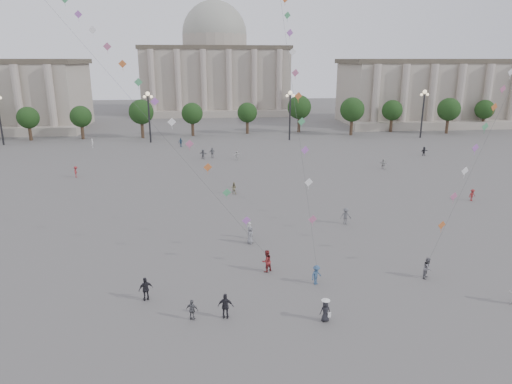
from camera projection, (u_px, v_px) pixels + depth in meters
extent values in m
plane|color=#504D4B|center=(248.00, 312.00, 31.94)|extent=(360.00, 360.00, 0.00)
cube|color=#A69A8B|center=(486.00, 93.00, 127.65)|extent=(80.00, 22.00, 16.00)
cube|color=#4F473A|center=(491.00, 61.00, 125.24)|extent=(81.60, 22.44, 1.20)
cube|color=#A69A8B|center=(512.00, 124.00, 117.19)|extent=(84.00, 4.00, 2.00)
cube|color=#A69A8B|center=(216.00, 81.00, 153.33)|extent=(46.00, 30.00, 20.00)
cube|color=#4F473A|center=(215.00, 48.00, 150.36)|extent=(46.92, 30.60, 1.20)
cube|color=#A69A8B|center=(217.00, 114.00, 139.60)|extent=(48.30, 4.00, 2.00)
cylinder|color=#A69A8B|center=(215.00, 42.00, 149.83)|extent=(21.00, 21.00, 5.00)
sphere|color=#9B9B8D|center=(215.00, 34.00, 149.13)|extent=(21.00, 21.00, 21.00)
cylinder|color=#3B291D|center=(32.00, 131.00, 101.93)|extent=(0.70, 0.70, 3.52)
sphere|color=black|center=(30.00, 114.00, 100.90)|extent=(5.12, 5.12, 5.12)
cylinder|color=#3B291D|center=(87.00, 130.00, 103.08)|extent=(0.70, 0.70, 3.52)
sphere|color=black|center=(86.00, 113.00, 102.05)|extent=(5.12, 5.12, 5.12)
cylinder|color=#3B291D|center=(141.00, 129.00, 104.23)|extent=(0.70, 0.70, 3.52)
sphere|color=black|center=(140.00, 113.00, 103.20)|extent=(5.12, 5.12, 5.12)
cylinder|color=#3B291D|center=(194.00, 128.00, 105.38)|extent=(0.70, 0.70, 3.52)
sphere|color=black|center=(193.00, 112.00, 104.35)|extent=(5.12, 5.12, 5.12)
cylinder|color=#3B291D|center=(246.00, 127.00, 106.53)|extent=(0.70, 0.70, 3.52)
sphere|color=black|center=(246.00, 112.00, 105.50)|extent=(5.12, 5.12, 5.12)
cylinder|color=#3B291D|center=(296.00, 127.00, 107.68)|extent=(0.70, 0.70, 3.52)
sphere|color=black|center=(297.00, 111.00, 106.66)|extent=(5.12, 5.12, 5.12)
cylinder|color=#3B291D|center=(346.00, 126.00, 108.84)|extent=(0.70, 0.70, 3.52)
sphere|color=black|center=(347.00, 110.00, 107.81)|extent=(5.12, 5.12, 5.12)
cylinder|color=#3B291D|center=(394.00, 125.00, 109.99)|extent=(0.70, 0.70, 3.52)
sphere|color=black|center=(396.00, 110.00, 108.96)|extent=(5.12, 5.12, 5.12)
cylinder|color=#3B291D|center=(442.00, 125.00, 111.14)|extent=(0.70, 0.70, 3.52)
sphere|color=black|center=(443.00, 109.00, 110.11)|extent=(5.12, 5.12, 5.12)
cylinder|color=#3B291D|center=(488.00, 124.00, 112.29)|extent=(0.70, 0.70, 3.52)
sphere|color=black|center=(490.00, 109.00, 111.26)|extent=(5.12, 5.12, 5.12)
cylinder|color=#262628|center=(0.00, 121.00, 93.09)|extent=(0.36, 0.36, 10.00)
sphere|color=#FFE5B2|center=(0.00, 98.00, 91.87)|extent=(0.60, 0.60, 0.60)
cylinder|color=#262628|center=(149.00, 119.00, 95.97)|extent=(0.36, 0.36, 10.00)
sphere|color=#FFE5B2|center=(148.00, 94.00, 94.52)|extent=(0.90, 0.90, 0.90)
sphere|color=#FFE5B2|center=(144.00, 97.00, 94.62)|extent=(0.60, 0.60, 0.60)
sphere|color=#FFE5B2|center=(151.00, 97.00, 94.75)|extent=(0.60, 0.60, 0.60)
cylinder|color=#262628|center=(290.00, 117.00, 98.85)|extent=(0.36, 0.36, 10.00)
sphere|color=#FFE5B2|center=(290.00, 93.00, 97.39)|extent=(0.90, 0.90, 0.90)
sphere|color=#FFE5B2|center=(287.00, 96.00, 97.49)|extent=(0.60, 0.60, 0.60)
sphere|color=#FFE5B2|center=(294.00, 96.00, 97.63)|extent=(0.60, 0.60, 0.60)
cylinder|color=#262628|center=(422.00, 116.00, 101.73)|extent=(0.36, 0.36, 10.00)
sphere|color=#FFE5B2|center=(425.00, 92.00, 100.27)|extent=(0.90, 0.90, 0.90)
sphere|color=#FFE5B2|center=(422.00, 95.00, 100.37)|extent=(0.60, 0.60, 0.60)
sphere|color=#FFE5B2|center=(428.00, 95.00, 100.51)|extent=(0.60, 0.60, 0.60)
imported|color=#304E6C|center=(181.00, 142.00, 92.35)|extent=(1.10, 0.94, 1.77)
imported|color=silver|center=(237.00, 155.00, 80.27)|extent=(1.56, 1.12, 1.63)
imported|color=#595A5E|center=(346.00, 216.00, 48.83)|extent=(1.21, 0.71, 1.85)
imported|color=#B9B9B4|center=(383.00, 164.00, 73.67)|extent=(1.40, 1.46, 1.66)
imported|color=maroon|center=(472.00, 195.00, 56.96)|extent=(1.09, 0.80, 1.51)
imported|color=black|center=(424.00, 151.00, 83.87)|extent=(1.58, 0.94, 1.62)
imported|color=silver|center=(92.00, 143.00, 91.56)|extent=(0.46, 0.67, 1.76)
imported|color=slate|center=(203.00, 154.00, 81.07)|extent=(1.63, 1.34, 1.75)
imported|color=beige|center=(249.00, 230.00, 44.97)|extent=(0.73, 0.72, 1.69)
imported|color=slate|center=(212.00, 153.00, 81.96)|extent=(1.16, 0.69, 1.85)
imported|color=maroon|center=(76.00, 172.00, 68.37)|extent=(0.80, 1.18, 1.69)
imported|color=slate|center=(250.00, 235.00, 43.69)|extent=(0.81, 0.99, 1.75)
imported|color=gray|center=(234.00, 188.00, 59.88)|extent=(0.91, 0.79, 1.59)
imported|color=#232127|center=(226.00, 306.00, 31.01)|extent=(1.13, 0.61, 1.83)
imported|color=#57585B|center=(192.00, 310.00, 30.85)|extent=(0.95, 0.65, 1.50)
imported|color=black|center=(146.00, 289.00, 33.34)|extent=(1.15, 0.83, 1.81)
imported|color=maroon|center=(267.00, 261.00, 37.86)|extent=(1.16, 1.10, 1.90)
imported|color=#335173|center=(316.00, 275.00, 35.76)|extent=(1.19, 1.09, 1.60)
imported|color=slate|center=(428.00, 268.00, 36.75)|extent=(1.07, 1.08, 1.76)
imported|color=black|center=(325.00, 311.00, 30.70)|extent=(0.78, 0.56, 1.49)
cone|color=white|center=(326.00, 300.00, 30.45)|extent=(0.52, 0.52, 0.14)
cylinder|color=white|center=(326.00, 300.00, 30.47)|extent=(0.60, 0.60, 0.02)
cube|color=white|center=(329.00, 315.00, 30.63)|extent=(0.22, 0.10, 0.35)
cube|color=#B263C7|center=(246.00, 220.00, 38.18)|extent=(0.76, 0.25, 0.76)
cube|color=#4DA76C|center=(227.00, 192.00, 38.79)|extent=(0.76, 0.25, 0.76)
cube|color=orange|center=(208.00, 167.00, 39.44)|extent=(0.76, 0.25, 0.76)
cube|color=#C0658E|center=(189.00, 144.00, 40.12)|extent=(0.76, 0.25, 0.76)
cube|color=white|center=(172.00, 122.00, 40.82)|extent=(0.76, 0.25, 0.76)
cube|color=#B263C7|center=(155.00, 101.00, 41.53)|extent=(0.76, 0.25, 0.76)
cube|color=#4DA76C|center=(138.00, 82.00, 42.26)|extent=(0.76, 0.25, 0.76)
cube|color=orange|center=(122.00, 64.00, 42.99)|extent=(0.76, 0.25, 0.76)
cube|color=#C0658E|center=(107.00, 46.00, 43.74)|extent=(0.76, 0.25, 0.76)
cube|color=white|center=(92.00, 30.00, 44.49)|extent=(0.76, 0.25, 0.76)
cube|color=#B263C7|center=(78.00, 14.00, 45.25)|extent=(0.76, 0.25, 0.76)
cube|color=#C0658E|center=(313.00, 219.00, 36.87)|extent=(0.76, 0.25, 0.76)
cube|color=white|center=(309.00, 182.00, 38.35)|extent=(0.76, 0.25, 0.76)
cube|color=#B263C7|center=(305.00, 150.00, 39.88)|extent=(0.76, 0.25, 0.76)
cube|color=#4DA76C|center=(302.00, 121.00, 41.45)|extent=(0.76, 0.25, 0.76)
cube|color=orange|center=(298.00, 96.00, 43.04)|extent=(0.76, 0.25, 0.76)
cube|color=#C0658E|center=(295.00, 73.00, 44.64)|extent=(0.76, 0.25, 0.76)
cube|color=white|center=(293.00, 52.00, 46.26)|extent=(0.76, 0.25, 0.76)
cube|color=#B263C7|center=(290.00, 33.00, 47.89)|extent=(0.76, 0.25, 0.76)
cube|color=#4DA76C|center=(287.00, 15.00, 49.54)|extent=(0.76, 0.25, 0.76)
cube|color=orange|center=(442.00, 225.00, 37.50)|extent=(0.76, 0.25, 0.76)
cube|color=#C0658E|center=(454.00, 196.00, 38.56)|extent=(0.76, 0.25, 0.76)
cube|color=white|center=(465.00, 171.00, 39.66)|extent=(0.76, 0.25, 0.76)
cube|color=#B263C7|center=(475.00, 148.00, 40.79)|extent=(0.76, 0.25, 0.76)
cube|color=#4DA76C|center=(485.00, 127.00, 41.93)|extent=(0.76, 0.25, 0.76)
cube|color=orange|center=(494.00, 107.00, 43.09)|extent=(0.76, 0.25, 0.76)
cube|color=#C0658E|center=(503.00, 89.00, 44.26)|extent=(0.76, 0.25, 0.76)
cube|color=white|center=(511.00, 72.00, 45.43)|extent=(0.76, 0.25, 0.76)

